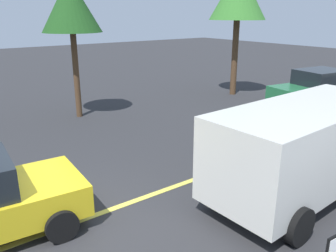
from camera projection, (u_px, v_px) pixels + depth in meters
ground_plane at (73, 223)px, 7.21m from camera, size 80.00×80.00×0.00m
lane_marking_centre at (185, 183)px, 8.92m from camera, size 28.00×0.16×0.01m
white_van at (305, 145)px, 7.99m from camera, size 5.28×2.45×2.20m
car_green_crossing at (317, 88)px, 16.07m from camera, size 4.64×2.61×1.67m
tree_right_verge at (71, 6)px, 13.28m from camera, size 2.31×2.31×5.48m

